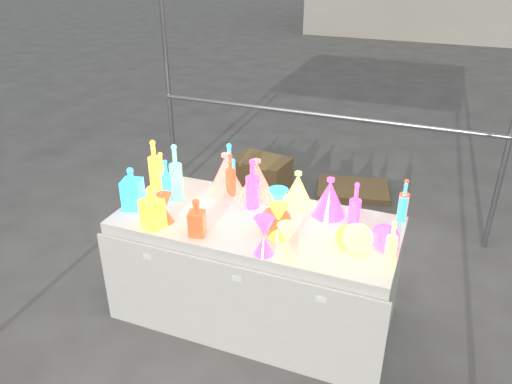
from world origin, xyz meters
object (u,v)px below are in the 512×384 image
at_px(display_table, 255,269).
at_px(decanter_0, 152,207).
at_px(bottle_0, 155,163).
at_px(hourglass_0, 165,208).
at_px(lampshade_0, 226,173).
at_px(cardboard_box_closed, 262,176).
at_px(globe_0, 348,237).

xyz_separation_m(display_table, decanter_0, (-0.56, -0.30, 0.52)).
relative_size(bottle_0, hourglass_0, 1.79).
bearing_deg(hourglass_0, display_table, 23.25).
relative_size(hourglass_0, lampshade_0, 0.67).
height_order(decanter_0, hourglass_0, decanter_0).
bearing_deg(decanter_0, cardboard_box_closed, 108.64).
distance_m(cardboard_box_closed, hourglass_0, 2.07).
bearing_deg(display_table, decanter_0, -151.58).
relative_size(cardboard_box_closed, lampshade_0, 1.77).
xyz_separation_m(cardboard_box_closed, decanter_0, (0.07, -2.04, 0.70)).
height_order(display_table, cardboard_box_closed, display_table).
distance_m(bottle_0, globe_0, 1.48).
height_order(bottle_0, decanter_0, bottle_0).
bearing_deg(globe_0, lampshade_0, 159.12).
xyz_separation_m(hourglass_0, globe_0, (1.12, 0.15, -0.04)).
relative_size(cardboard_box_closed, decanter_0, 1.86).
relative_size(hourglass_0, globe_0, 1.36).
distance_m(hourglass_0, globe_0, 1.13).
bearing_deg(decanter_0, bottle_0, 136.90).
bearing_deg(lampshade_0, cardboard_box_closed, 85.93).
height_order(cardboard_box_closed, hourglass_0, hourglass_0).
height_order(display_table, bottle_0, bottle_0).
height_order(globe_0, lampshade_0, lampshade_0).
height_order(bottle_0, lampshade_0, bottle_0).
bearing_deg(bottle_0, cardboard_box_closed, 81.73).
relative_size(decanter_0, hourglass_0, 1.43).
height_order(decanter_0, globe_0, decanter_0).
height_order(cardboard_box_closed, lampshade_0, lampshade_0).
bearing_deg(cardboard_box_closed, display_table, -62.31).
xyz_separation_m(display_table, globe_0, (0.60, -0.07, 0.43)).
distance_m(bottle_0, hourglass_0, 0.54).
relative_size(decanter_0, globe_0, 1.94).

